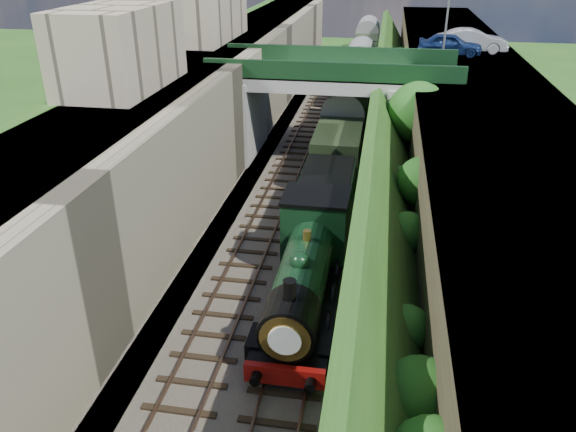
{
  "coord_description": "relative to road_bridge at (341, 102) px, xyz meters",
  "views": [
    {
      "loc": [
        3.71,
        -13.22,
        13.77
      ],
      "look_at": [
        0.0,
        8.54,
        2.96
      ],
      "focal_mm": 35.0,
      "sensor_mm": 36.0,
      "label": 1
    }
  ],
  "objects": [
    {
      "name": "car_silver",
      "position": [
        9.07,
        8.15,
        3.02
      ],
      "size": [
        5.15,
        1.85,
        1.69
      ],
      "primitive_type": "imported",
      "rotation": [
        0.0,
        0.0,
        1.58
      ],
      "color": "#9C9CA1",
      "rests_on": "street_plateau_right"
    },
    {
      "name": "road_bridge",
      "position": [
        0.0,
        0.0,
        0.0
      ],
      "size": [
        16.0,
        6.4,
        7.25
      ],
      "color": "gray",
      "rests_on": "ground"
    },
    {
      "name": "embankment_slope",
      "position": [
        3.98,
        -4.76,
        -1.43
      ],
      "size": [
        4.65,
        90.0,
        6.36
      ],
      "color": "#1E4714",
      "rests_on": "ground"
    },
    {
      "name": "tree",
      "position": [
        4.97,
        -4.12,
        0.57
      ],
      "size": [
        3.6,
        3.8,
        6.6
      ],
      "color": "black",
      "rests_on": "ground"
    },
    {
      "name": "tender",
      "position": [
        0.26,
        -10.89,
        -2.46
      ],
      "size": [
        2.7,
        6.0,
        3.05
      ],
      "color": "black",
      "rests_on": "trackbed"
    },
    {
      "name": "car_blue",
      "position": [
        7.36,
        6.63,
        2.95
      ],
      "size": [
        4.73,
        2.31,
        1.55
      ],
      "primitive_type": "imported",
      "rotation": [
        0.0,
        0.0,
        1.46
      ],
      "color": "navy",
      "rests_on": "street_plateau_right"
    },
    {
      "name": "ground",
      "position": [
        -0.94,
        -24.0,
        -4.08
      ],
      "size": [
        160.0,
        160.0,
        0.0
      ],
      "primitive_type": "plane",
      "color": "#1E4714",
      "rests_on": "ground"
    },
    {
      "name": "coach_rear",
      "position": [
        0.26,
        39.31,
        -2.03
      ],
      "size": [
        2.9,
        18.0,
        3.7
      ],
      "color": "black",
      "rests_on": "trackbed"
    },
    {
      "name": "coach_front",
      "position": [
        0.26,
        1.71,
        -2.03
      ],
      "size": [
        2.9,
        18.0,
        3.7
      ],
      "color": "black",
      "rests_on": "trackbed"
    },
    {
      "name": "street_plateau_left",
      "position": [
        -9.94,
        -4.0,
        -0.58
      ],
      "size": [
        6.0,
        90.0,
        7.0
      ],
      "primitive_type": "cube",
      "color": "#262628",
      "rests_on": "ground"
    },
    {
      "name": "retaining_wall",
      "position": [
        -6.44,
        -4.0,
        -0.58
      ],
      "size": [
        1.0,
        90.0,
        7.0
      ],
      "primitive_type": "cube",
      "color": "#756B56",
      "rests_on": "ground"
    },
    {
      "name": "trackbed",
      "position": [
        -0.94,
        -4.0,
        -3.98
      ],
      "size": [
        10.0,
        90.0,
        0.2
      ],
      "primitive_type": "cube",
      "color": "#473F38",
      "rests_on": "ground"
    },
    {
      "name": "locomotive",
      "position": [
        0.26,
        -18.25,
        -2.18
      ],
      "size": [
        3.1,
        10.22,
        3.83
      ],
      "color": "black",
      "rests_on": "trackbed"
    },
    {
      "name": "track_right",
      "position": [
        0.26,
        -4.0,
        -3.83
      ],
      "size": [
        2.5,
        90.0,
        0.2
      ],
      "color": "black",
      "rests_on": "trackbed"
    },
    {
      "name": "lamppost",
      "position": [
        6.85,
        5.46,
        5.49
      ],
      "size": [
        0.87,
        0.15,
        6.0
      ],
      "color": "gray",
      "rests_on": "street_plateau_right"
    },
    {
      "name": "building_near",
      "position": [
        -10.44,
        -10.0,
        4.92
      ],
      "size": [
        4.0,
        8.0,
        4.0
      ],
      "primitive_type": "cube",
      "color": "gray",
      "rests_on": "street_plateau_left"
    },
    {
      "name": "coach_middle",
      "position": [
        0.26,
        20.51,
        -2.03
      ],
      "size": [
        2.9,
        18.0,
        3.7
      ],
      "color": "black",
      "rests_on": "trackbed"
    },
    {
      "name": "street_plateau_right",
      "position": [
        8.56,
        -4.0,
        -0.95
      ],
      "size": [
        8.0,
        90.0,
        6.25
      ],
      "primitive_type": "cube",
      "color": "#262628",
      "rests_on": "ground"
    },
    {
      "name": "track_left",
      "position": [
        -2.94,
        -4.0,
        -3.83
      ],
      "size": [
        2.5,
        90.0,
        0.2
      ],
      "color": "black",
      "rests_on": "trackbed"
    }
  ]
}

